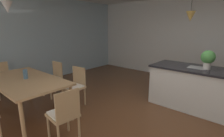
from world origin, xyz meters
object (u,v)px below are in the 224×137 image
Objects in this scene: chair_far_left at (54,78)px; chair_window_end at (3,78)px; chair_kitchen_end at (64,114)px; potted_plant_on_island at (208,58)px; dining_table at (24,82)px; chair_far_right at (75,85)px; kitchen_island at (204,89)px; vase_on_dining_table at (25,74)px.

chair_window_end is at bearing -135.86° from chair_far_left.
potted_plant_on_island is (1.31, 2.54, 0.65)m from chair_kitchen_end.
chair_window_end is at bearing -147.89° from potted_plant_on_island.
dining_table is 5.14× the size of potted_plant_on_island.
chair_far_right and chair_window_end have the same top height.
kitchen_island reaches higher than chair_far_left.
vase_on_dining_table reaches higher than kitchen_island.
chair_far_left and chair_far_right have the same top height.
potted_plant_on_island is at bearing 32.11° from chair_window_end.
chair_far_right is 1.00× the size of chair_kitchen_end.
vase_on_dining_table is at bearing -136.70° from potted_plant_on_island.
chair_kitchen_end is at bearing -1.57° from vase_on_dining_table.
potted_plant_on_island reaches higher than chair_far_right.
kitchen_island reaches higher than chair_kitchen_end.
chair_far_left is 2.25× the size of potted_plant_on_island.
vase_on_dining_table reaches higher than chair_window_end.
chair_far_right is at bearing 26.14° from chair_window_end.
chair_far_right is 4.62× the size of vase_on_dining_table.
chair_far_left is at bearing -152.21° from kitchen_island.
kitchen_island is 3.67m from vase_on_dining_table.
kitchen_island is at bearing 32.10° from chair_window_end.
chair_far_left is 1.04m from vase_on_dining_table.
potted_plant_on_island is (-0.00, 0.00, 0.67)m from kitchen_island.
vase_on_dining_table is at bearing -61.51° from chair_far_left.
dining_table is 1.38m from chair_kitchen_end.
dining_table is 2.29× the size of chair_kitchen_end.
kitchen_island is (1.31, 2.54, -0.01)m from chair_kitchen_end.
chair_far_right is at bearing -0.01° from chair_far_left.
kitchen_island is at bearing 43.48° from dining_table.
kitchen_island is 0.67m from potted_plant_on_island.
vase_on_dining_table is (0.47, -0.86, 0.36)m from chair_far_left.
potted_plant_on_island reaches higher than chair_window_end.
vase_on_dining_table is (1.38, 0.03, 0.36)m from chair_window_end.
chair_window_end is 4.77m from kitchen_island.
chair_far_left is 0.40× the size of kitchen_island.
chair_kitchen_end reaches higher than dining_table.
potted_plant_on_island is (4.04, 2.53, 0.65)m from chair_window_end.
chair_far_left is 1.00× the size of chair_window_end.
chair_far_right is (0.89, -0.00, 0.00)m from chair_far_left.
potted_plant_on_island is (2.67, 2.54, 0.45)m from dining_table.
potted_plant_on_island reaches higher than kitchen_island.
chair_far_right is at bearing 63.53° from dining_table.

